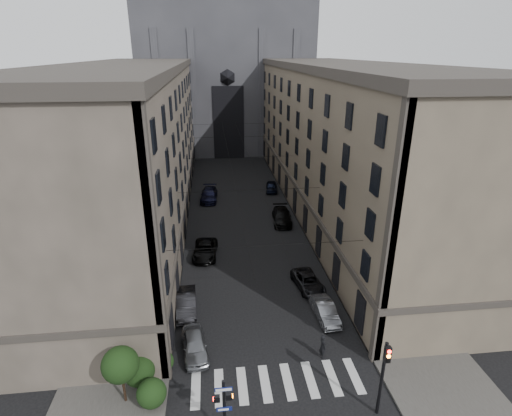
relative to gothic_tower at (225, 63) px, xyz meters
name	(u,v)px	position (x,y,z in m)	size (l,w,h in m)	color
sidewalk_left	(162,211)	(-10.50, -38.96, -17.72)	(7.00, 80.00, 0.15)	#383533
sidewalk_right	(315,205)	(10.50, -38.96, -17.72)	(7.00, 80.00, 0.15)	#383533
zebra_crossing	(277,382)	(0.00, -69.96, -17.79)	(11.00, 3.20, 0.01)	beige
building_left	(132,144)	(-13.44, -38.96, -8.45)	(13.60, 60.60, 18.85)	#494238
building_right	(340,139)	(13.44, -38.96, -8.45)	(13.60, 60.60, 18.85)	brown
gothic_tower	(225,63)	(0.00, 0.00, 0.00)	(35.00, 23.00, 58.00)	#2D2D33
pedestrian_signal_left	(224,405)	(-3.51, -73.46, -15.48)	(1.02, 0.38, 4.00)	black
traffic_light_right	(384,371)	(5.60, -73.04, -14.51)	(0.34, 0.50, 5.20)	black
shrub_cluster	(137,372)	(-8.72, -69.95, -16.00)	(3.90, 4.40, 3.90)	black
tram_wires	(240,158)	(0.00, -39.33, -10.55)	(14.00, 60.00, 0.43)	black
car_left_near	(195,345)	(-5.36, -66.61, -17.07)	(1.72, 4.28, 1.46)	slate
car_left_midnear	(186,303)	(-6.20, -61.49, -17.04)	(1.60, 4.59, 1.51)	black
car_left_midfar	(205,250)	(-4.70, -52.06, -17.08)	(2.39, 5.18, 1.44)	black
car_left_far	(209,195)	(-4.20, -35.03, -16.98)	(2.30, 5.65, 1.64)	black
car_right_near	(325,311)	(4.99, -63.71, -17.12)	(1.43, 4.11, 1.36)	gray
car_right_midnear	(308,282)	(4.65, -59.23, -17.16)	(2.12, 4.61, 1.28)	black
car_right_midfar	(282,217)	(4.86, -44.21, -17.00)	(2.25, 5.53, 1.61)	black
car_right_far	(272,187)	(5.38, -32.21, -17.08)	(1.69, 4.19, 1.43)	black
pedestrian	(323,346)	(3.58, -68.00, -16.87)	(0.68, 0.45, 1.86)	black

